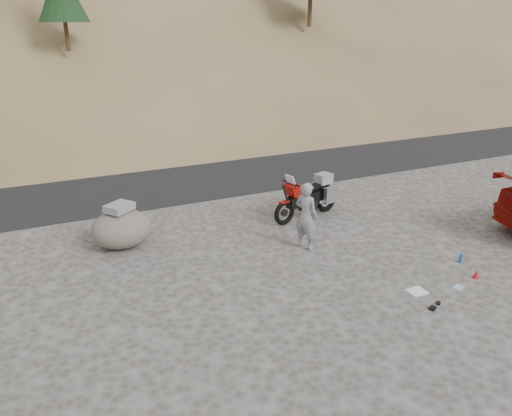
{
  "coord_description": "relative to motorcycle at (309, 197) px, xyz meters",
  "views": [
    {
      "loc": [
        -6.02,
        -8.73,
        5.49
      ],
      "look_at": [
        -1.09,
        1.92,
        1.0
      ],
      "focal_mm": 35.0,
      "sensor_mm": 36.0,
      "label": 1
    }
  ],
  "objects": [
    {
      "name": "ground",
      "position": [
        -1.12,
        -3.0,
        -0.62
      ],
      "size": [
        140.0,
        140.0,
        0.0
      ],
      "primitive_type": "plane",
      "color": "#454240",
      "rests_on": "ground"
    },
    {
      "name": "road",
      "position": [
        -1.12,
        6.0,
        -0.62
      ],
      "size": [
        120.0,
        7.0,
        0.05
      ],
      "primitive_type": "cube",
      "color": "black",
      "rests_on": "ground"
    },
    {
      "name": "motorcycle",
      "position": [
        0.0,
        0.0,
        0.0
      ],
      "size": [
        2.39,
        1.04,
        1.45
      ],
      "rotation": [
        0.0,
        0.0,
        0.24
      ],
      "color": "black",
      "rests_on": "ground"
    },
    {
      "name": "man",
      "position": [
        -1.15,
        -1.78,
        -0.62
      ],
      "size": [
        0.64,
        0.75,
        1.73
      ],
      "primitive_type": "imported",
      "rotation": [
        0.0,
        0.0,
        2.01
      ],
      "color": "gray",
      "rests_on": "ground"
    },
    {
      "name": "boulder",
      "position": [
        -5.36,
        0.22,
        -0.11
      ],
      "size": [
        1.9,
        1.79,
        1.16
      ],
      "rotation": [
        0.0,
        0.0,
        0.42
      ],
      "color": "#56534A",
      "rests_on": "ground"
    },
    {
      "name": "gear_white_cloth",
      "position": [
        -0.09,
        -4.71,
        -0.61
      ],
      "size": [
        0.39,
        0.35,
        0.01
      ],
      "primitive_type": "cube",
      "rotation": [
        0.0,
        0.0,
        -0.01
      ],
      "color": "white",
      "rests_on": "ground"
    },
    {
      "name": "gear_bottle",
      "position": [
        1.8,
        -4.07,
        -0.51
      ],
      "size": [
        0.09,
        0.09,
        0.21
      ],
      "primitive_type": "cylinder",
      "rotation": [
        0.0,
        0.0,
        -0.22
      ],
      "color": "#17478F",
      "rests_on": "ground"
    },
    {
      "name": "gear_funnel",
      "position": [
        1.53,
        -4.79,
        -0.52
      ],
      "size": [
        0.19,
        0.19,
        0.19
      ],
      "primitive_type": "cone",
      "rotation": [
        0.0,
        0.0,
        0.36
      ],
      "color": "red",
      "rests_on": "ground"
    },
    {
      "name": "gear_glove_a",
      "position": [
        -0.28,
        -5.38,
        -0.6
      ],
      "size": [
        0.19,
        0.17,
        0.05
      ],
      "primitive_type": "cube",
      "rotation": [
        0.0,
        0.0,
        0.43
      ],
      "color": "black",
      "rests_on": "ground"
    },
    {
      "name": "gear_glove_b",
      "position": [
        -0.03,
        -5.28,
        -0.6
      ],
      "size": [
        0.14,
        0.14,
        0.04
      ],
      "primitive_type": "cube",
      "rotation": [
        0.0,
        0.0,
        0.69
      ],
      "color": "black",
      "rests_on": "ground"
    },
    {
      "name": "gear_blue_cloth",
      "position": [
        0.85,
        -4.95,
        -0.61
      ],
      "size": [
        0.31,
        0.27,
        0.01
      ],
      "primitive_type": "cube",
      "rotation": [
        0.0,
        0.0,
        0.38
      ],
      "color": "#8BAFD8",
      "rests_on": "ground"
    }
  ]
}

